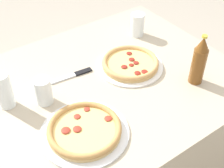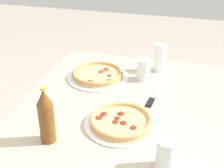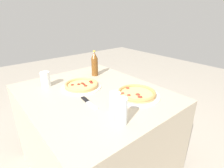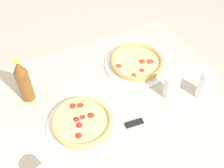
{
  "view_description": "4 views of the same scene",
  "coord_description": "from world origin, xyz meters",
  "px_view_note": "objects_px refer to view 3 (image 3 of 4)",
  "views": [
    {
      "loc": [
        0.59,
        0.85,
        1.59
      ],
      "look_at": [
        0.06,
        0.1,
        0.81
      ],
      "focal_mm": 50.0,
      "sensor_mm": 36.0,
      "label": 1
    },
    {
      "loc": [
        -1.13,
        -0.25,
        1.48
      ],
      "look_at": [
        0.08,
        0.08,
        0.8
      ],
      "focal_mm": 50.0,
      "sensor_mm": 36.0,
      "label": 2
    },
    {
      "loc": [
        0.97,
        -0.63,
        1.28
      ],
      "look_at": [
        0.07,
        0.13,
        0.79
      ],
      "focal_mm": 28.0,
      "sensor_mm": 36.0,
      "label": 3
    },
    {
      "loc": [
        -0.3,
        -0.66,
        1.71
      ],
      "look_at": [
        0.05,
        0.08,
        0.8
      ],
      "focal_mm": 45.0,
      "sensor_mm": 36.0,
      "label": 4
    }
  ],
  "objects_px": {
    "glass_iced_tea": "(121,112)",
    "knife": "(88,102)",
    "pizza_margherita": "(82,85)",
    "beer_bottle": "(95,64)",
    "glass_lemonade": "(115,102)",
    "glass_cola": "(46,80)",
    "pizza_pepperoni": "(137,94)"
  },
  "relations": [
    {
      "from": "beer_bottle",
      "to": "glass_cola",
      "type": "bearing_deg",
      "value": -94.48
    },
    {
      "from": "glass_iced_tea",
      "to": "beer_bottle",
      "type": "distance_m",
      "value": 0.78
    },
    {
      "from": "glass_iced_tea",
      "to": "knife",
      "type": "bearing_deg",
      "value": -178.09
    },
    {
      "from": "glass_cola",
      "to": "beer_bottle",
      "type": "bearing_deg",
      "value": 85.52
    },
    {
      "from": "pizza_pepperoni",
      "to": "knife",
      "type": "height_order",
      "value": "pizza_pepperoni"
    },
    {
      "from": "pizza_margherita",
      "to": "glass_iced_tea",
      "type": "bearing_deg",
      "value": -8.75
    },
    {
      "from": "glass_lemonade",
      "to": "glass_iced_tea",
      "type": "xyz_separation_m",
      "value": [
        0.13,
        -0.07,
        0.02
      ]
    },
    {
      "from": "beer_bottle",
      "to": "glass_lemonade",
      "type": "bearing_deg",
      "value": -23.87
    },
    {
      "from": "pizza_pepperoni",
      "to": "knife",
      "type": "xyz_separation_m",
      "value": [
        -0.13,
        -0.31,
        -0.01
      ]
    },
    {
      "from": "knife",
      "to": "glass_iced_tea",
      "type": "bearing_deg",
      "value": 1.91
    },
    {
      "from": "glass_lemonade",
      "to": "knife",
      "type": "xyz_separation_m",
      "value": [
        -0.17,
        -0.08,
        -0.05
      ]
    },
    {
      "from": "pizza_margherita",
      "to": "beer_bottle",
      "type": "distance_m",
      "value": 0.3
    },
    {
      "from": "pizza_margherita",
      "to": "beer_bottle",
      "type": "relative_size",
      "value": 1.31
    },
    {
      "from": "pizza_margherita",
      "to": "knife",
      "type": "relative_size",
      "value": 1.52
    },
    {
      "from": "glass_cola",
      "to": "beer_bottle",
      "type": "relative_size",
      "value": 0.51
    },
    {
      "from": "glass_lemonade",
      "to": "glass_cola",
      "type": "bearing_deg",
      "value": -163.49
    },
    {
      "from": "pizza_margherita",
      "to": "glass_iced_tea",
      "type": "height_order",
      "value": "glass_iced_tea"
    },
    {
      "from": "knife",
      "to": "glass_lemonade",
      "type": "bearing_deg",
      "value": 23.97
    },
    {
      "from": "pizza_pepperoni",
      "to": "glass_iced_tea",
      "type": "relative_size",
      "value": 2.15
    },
    {
      "from": "pizza_pepperoni",
      "to": "knife",
      "type": "bearing_deg",
      "value": -113.0
    },
    {
      "from": "pizza_margherita",
      "to": "pizza_pepperoni",
      "type": "xyz_separation_m",
      "value": [
        0.37,
        0.22,
        -0.0
      ]
    },
    {
      "from": "glass_lemonade",
      "to": "beer_bottle",
      "type": "bearing_deg",
      "value": 156.13
    },
    {
      "from": "pizza_margherita",
      "to": "glass_cola",
      "type": "distance_m",
      "value": 0.28
    },
    {
      "from": "pizza_pepperoni",
      "to": "glass_lemonade",
      "type": "xyz_separation_m",
      "value": [
        0.04,
        -0.23,
        0.03
      ]
    },
    {
      "from": "glass_lemonade",
      "to": "knife",
      "type": "distance_m",
      "value": 0.19
    },
    {
      "from": "beer_bottle",
      "to": "glass_iced_tea",
      "type": "bearing_deg",
      "value": -24.57
    },
    {
      "from": "pizza_pepperoni",
      "to": "glass_lemonade",
      "type": "relative_size",
      "value": 2.89
    },
    {
      "from": "glass_iced_tea",
      "to": "knife",
      "type": "xyz_separation_m",
      "value": [
        -0.3,
        -0.01,
        -0.06
      ]
    },
    {
      "from": "glass_iced_tea",
      "to": "knife",
      "type": "height_order",
      "value": "glass_iced_tea"
    },
    {
      "from": "glass_iced_tea",
      "to": "knife",
      "type": "relative_size",
      "value": 0.76
    },
    {
      "from": "knife",
      "to": "pizza_margherita",
      "type": "bearing_deg",
      "value": 158.95
    },
    {
      "from": "pizza_margherita",
      "to": "glass_lemonade",
      "type": "xyz_separation_m",
      "value": [
        0.41,
        -0.02,
        0.03
      ]
    }
  ]
}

